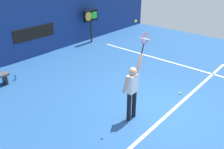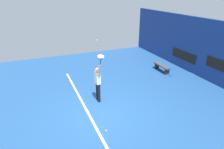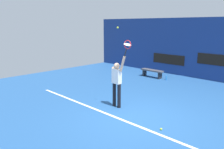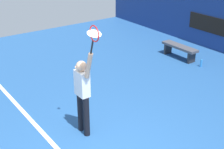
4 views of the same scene
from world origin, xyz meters
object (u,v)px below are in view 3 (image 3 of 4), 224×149
tennis_racket (127,46)px  spare_ball (161,129)px  water_bottle (166,78)px  tennis_player (117,81)px  court_bench (152,72)px  tennis_ball (118,28)px

tennis_racket → spare_ball: (1.80, -0.48, -2.32)m
tennis_racket → water_bottle: (-1.48, 5.04, -2.23)m
tennis_player → water_bottle: 5.20m
tennis_racket → court_bench: tennis_racket is taller
tennis_racket → tennis_ball: (-0.46, 0.00, 0.60)m
spare_ball → water_bottle: bearing=120.7°
tennis_player → tennis_racket: 1.43m
tennis_player → water_bottle: (-0.99, 5.03, -0.89)m
water_bottle → spare_ball: size_ratio=3.53×
tennis_racket → court_bench: (-2.45, 5.04, -2.02)m
tennis_player → tennis_racket: bearing=-0.5°
tennis_ball → court_bench: (-1.99, 5.04, -2.62)m
court_bench → spare_ball: (4.25, -5.52, -0.30)m
court_bench → spare_ball: 6.97m
tennis_player → court_bench: bearing=111.3°
tennis_player → spare_ball: (2.29, -0.48, -0.98)m
tennis_ball → water_bottle: size_ratio=0.28×
tennis_racket → water_bottle: size_ratio=2.61×
water_bottle → spare_ball: 6.42m
water_bottle → spare_ball: water_bottle is taller
water_bottle → spare_ball: bearing=-59.3°
tennis_player → tennis_racket: tennis_racket is taller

